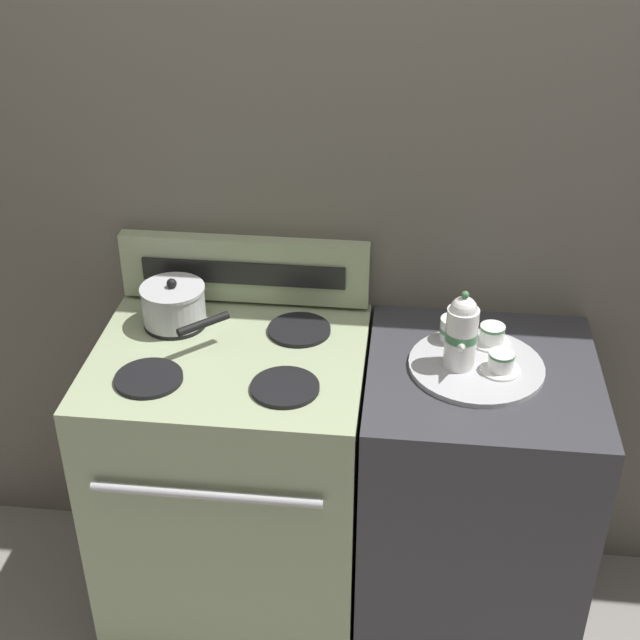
# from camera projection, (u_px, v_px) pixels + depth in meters

# --- Properties ---
(ground_plane) EXTENTS (6.00, 6.00, 0.00)m
(ground_plane) POSITION_uv_depth(u_px,v_px,m) (338.00, 603.00, 2.80)
(ground_plane) COLOR gray
(wall_back) EXTENTS (6.00, 0.05, 2.20)m
(wall_back) POSITION_uv_depth(u_px,v_px,m) (353.00, 243.00, 2.50)
(wall_back) COLOR #666056
(wall_back) RESTS_ON ground
(stove) EXTENTS (0.73, 0.63, 0.93)m
(stove) POSITION_uv_depth(u_px,v_px,m) (236.00, 485.00, 2.59)
(stove) COLOR #9EAD84
(stove) RESTS_ON ground
(control_panel) EXTENTS (0.71, 0.05, 0.19)m
(control_panel) POSITION_uv_depth(u_px,v_px,m) (245.00, 269.00, 2.53)
(control_panel) COLOR #9EAD84
(control_panel) RESTS_ON stove
(side_counter) EXTENTS (0.60, 0.60, 0.92)m
(side_counter) POSITION_uv_depth(u_px,v_px,m) (469.00, 504.00, 2.53)
(side_counter) COLOR #38383D
(side_counter) RESTS_ON ground
(saucepan) EXTENTS (0.26, 0.27, 0.13)m
(saucepan) POSITION_uv_depth(u_px,v_px,m) (174.00, 304.00, 2.45)
(saucepan) COLOR #B7B7BC
(saucepan) RESTS_ON stove
(serving_tray) EXTENTS (0.35, 0.35, 0.01)m
(serving_tray) POSITION_uv_depth(u_px,v_px,m) (476.00, 366.00, 2.29)
(serving_tray) COLOR #B2B2B7
(serving_tray) RESTS_ON side_counter
(teapot) EXTENTS (0.08, 0.13, 0.22)m
(teapot) POSITION_uv_depth(u_px,v_px,m) (462.00, 332.00, 2.23)
(teapot) COLOR white
(teapot) RESTS_ON serving_tray
(teacup_left) EXTENTS (0.10, 0.10, 0.05)m
(teacup_left) POSITION_uv_depth(u_px,v_px,m) (492.00, 335.00, 2.36)
(teacup_left) COLOR white
(teacup_left) RESTS_ON serving_tray
(teacup_right) EXTENTS (0.10, 0.10, 0.05)m
(teacup_right) POSITION_uv_depth(u_px,v_px,m) (501.00, 362.00, 2.25)
(teacup_right) COLOR white
(teacup_right) RESTS_ON serving_tray
(creamer_jug) EXTENTS (0.07, 0.07, 0.06)m
(creamer_jug) POSITION_uv_depth(u_px,v_px,m) (453.00, 329.00, 2.37)
(creamer_jug) COLOR white
(creamer_jug) RESTS_ON serving_tray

